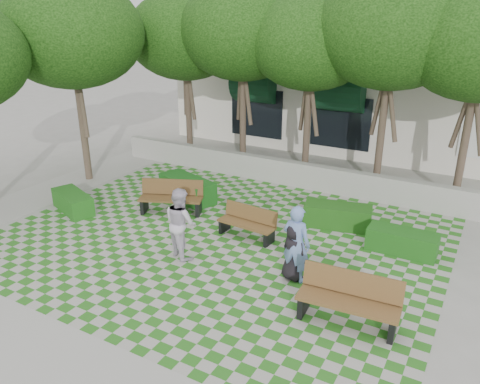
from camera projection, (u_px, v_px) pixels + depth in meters
The scene contains 17 objects.
ground at pixel (196, 256), 12.35m from camera, with size 90.00×90.00×0.00m, color gray.
lawn at pixel (216, 241), 13.16m from camera, with size 12.00×12.00×0.00m, color #2B721E.
sidewalk_south at pixel (50, 366), 8.53m from camera, with size 16.00×2.00×0.01m, color #9E9B93.
sidewalk_west at pixel (43, 194), 16.45m from camera, with size 2.00×12.00×0.01m, color #9E9B93.
retaining_wall at pixel (291, 173), 17.21m from camera, with size 15.00×0.36×0.90m, color #9E9B93.
bench_east at pixel (349, 300), 9.56m from camera, with size 2.11×0.84×1.09m.
bench_mid at pixel (248, 223), 13.23m from camera, with size 1.74×0.70×0.89m.
bench_west at pixel (171, 198), 14.83m from camera, with size 2.09×1.38×1.04m.
hedge_east at pixel (402, 242), 12.42m from camera, with size 1.80×0.72×0.63m, color #174E14.
hedge_midright at pixel (338, 216), 13.92m from camera, with size 1.95×0.78×0.68m, color #194913.
hedge_midleft at pixel (187, 189), 15.92m from camera, with size 2.16×0.86×0.76m, color #134915.
hedge_west at pixel (73, 202), 14.99m from camera, with size 1.77×0.71×0.62m, color #195316.
person_blue at pixel (296, 244), 10.93m from camera, with size 0.70×0.46×1.93m, color #6D8AC8.
person_dark at pixel (294, 251), 11.06m from camera, with size 0.72×0.47×1.47m, color black.
person_white at pixel (181, 223), 12.06m from camera, with size 0.92×0.71×1.88m, color silver.
tree_row at pixel (244, 37), 16.14m from camera, with size 17.70×13.40×7.41m.
building at pixel (376, 89), 22.43m from camera, with size 18.00×8.92×5.15m.
Camera 1 is at (6.36, -8.91, 6.08)m, focal length 35.00 mm.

